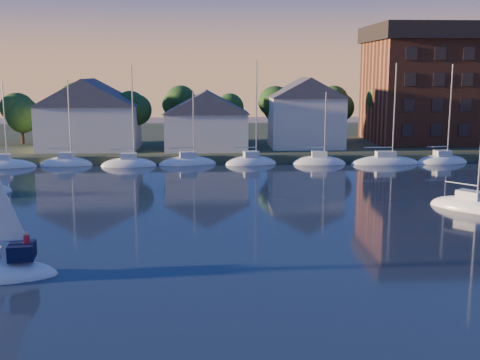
{
  "coord_description": "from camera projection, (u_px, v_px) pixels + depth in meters",
  "views": [
    {
      "loc": [
        -5.38,
        -25.32,
        11.57
      ],
      "look_at": [
        -3.09,
        22.0,
        3.0
      ],
      "focal_mm": 45.0,
      "sensor_mm": 36.0,
      "label": 1
    }
  ],
  "objects": [
    {
      "name": "clubhouse_east",
      "position": [
        306.0,
        112.0,
        84.51
      ],
      "size": [
        10.5,
        8.4,
        9.8
      ],
      "color": "beige",
      "rests_on": "shoreline_land"
    },
    {
      "name": "ground",
      "position": [
        332.0,
        331.0,
        27.2
      ],
      "size": [
        260.0,
        260.0,
        0.0
      ],
      "primitive_type": "plane",
      "color": "black",
      "rests_on": "ground"
    },
    {
      "name": "clubhouse_centre",
      "position": [
        206.0,
        119.0,
        82.03
      ],
      "size": [
        11.55,
        8.4,
        8.08
      ],
      "color": "beige",
      "rests_on": "shoreline_land"
    },
    {
      "name": "clubhouse_west",
      "position": [
        89.0,
        113.0,
        82.11
      ],
      "size": [
        13.65,
        9.45,
        9.64
      ],
      "color": "beige",
      "rests_on": "shoreline_land"
    },
    {
      "name": "moored_fleet",
      "position": [
        222.0,
        165.0,
        75.16
      ],
      "size": [
        79.5,
        2.4,
        12.05
      ],
      "color": "white",
      "rests_on": "ground"
    },
    {
      "name": "wooden_dock",
      "position": [
        253.0,
        162.0,
        78.31
      ],
      "size": [
        120.0,
        3.0,
        1.0
      ],
      "primitive_type": "cube",
      "color": "brown",
      "rests_on": "ground"
    },
    {
      "name": "drifting_sailboat_right",
      "position": [
        469.0,
        209.0,
        51.02
      ],
      "size": [
        6.37,
        6.8,
        11.17
      ],
      "rotation": [
        0.0,
        0.0,
        -0.85
      ],
      "color": "white",
      "rests_on": "ground"
    },
    {
      "name": "condo_block",
      "position": [
        471.0,
        83.0,
        90.92
      ],
      "size": [
        31.0,
        17.0,
        17.4
      ],
      "color": "brown",
      "rests_on": "shoreline_land"
    },
    {
      "name": "tree_line",
      "position": [
        261.0,
        102.0,
        87.94
      ],
      "size": [
        93.4,
        5.4,
        8.9
      ],
      "color": "#382719",
      "rests_on": "shoreline_land"
    },
    {
      "name": "shoreline_land",
      "position": [
        243.0,
        141.0,
        100.92
      ],
      "size": [
        160.0,
        50.0,
        2.0
      ],
      "primitive_type": "cube",
      "color": "#364025",
      "rests_on": "ground"
    }
  ]
}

